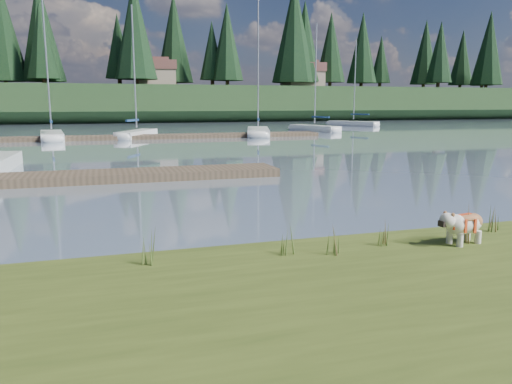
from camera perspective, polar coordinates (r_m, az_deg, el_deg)
name	(u,v)px	position (r m, az deg, el deg)	size (l,w,h in m)	color
ground	(134,139)	(39.65, -13.82, 5.90)	(200.00, 200.00, 0.00)	#8093A7
ridge	(115,104)	(82.52, -15.79, 9.61)	(200.00, 20.00, 5.00)	#1B3218
bulldog	(464,223)	(9.26, 22.64, -3.29)	(0.99, 0.50, 0.58)	silver
dock_near	(54,178)	(18.74, -22.06, 1.46)	(16.00, 2.00, 0.30)	#4C3D2C
dock_far	(160,137)	(39.81, -10.94, 6.24)	(26.00, 2.20, 0.30)	#4C3D2C
sailboat_bg_1	(52,135)	(41.88, -22.32, 6.09)	(2.29, 7.86, 11.58)	silver
sailboat_bg_2	(140,133)	(41.89, -13.16, 6.59)	(4.09, 6.69, 10.30)	silver
sailboat_bg_3	(258,131)	(44.28, 0.23, 7.02)	(4.25, 9.06, 13.02)	silver
sailboat_bg_4	(310,128)	(50.12, 6.24, 7.33)	(3.45, 6.96, 10.28)	silver
sailboat_bg_5	(349,123)	(62.28, 10.59, 7.75)	(4.80, 6.75, 10.17)	silver
weed_0	(286,242)	(8.01, 3.48, -5.67)	(0.17, 0.14, 0.50)	#475B23
weed_1	(333,241)	(8.10, 8.83, -5.59)	(0.17, 0.14, 0.50)	#475B23
weed_2	(465,226)	(9.26, 22.75, -3.58)	(0.17, 0.14, 0.76)	#475B23
weed_3	(148,248)	(7.68, -12.21, -6.32)	(0.17, 0.14, 0.58)	#475B23
weed_4	(382,235)	(8.74, 14.18, -4.77)	(0.17, 0.14, 0.44)	#475B23
weed_5	(496,219)	(10.41, 25.77, -2.84)	(0.17, 0.14, 0.55)	#475B23
mud_lip	(251,260)	(8.66, -0.54, -7.82)	(60.00, 0.50, 0.14)	#33281C
conifer_3	(41,40)	(82.34, -23.33, 15.62)	(4.84, 4.84, 12.25)	#382619
conifer_4	(135,29)	(76.38, -13.67, 17.66)	(6.16, 6.16, 15.10)	#382619
conifer_5	(212,51)	(81.76, -5.05, 15.79)	(3.96, 3.96, 10.35)	#382619
conifer_6	(294,31)	(83.98, 4.37, 17.82)	(7.04, 7.04, 17.00)	#382619
conifer_7	(362,48)	(92.39, 12.06, 15.80)	(5.28, 5.28, 13.20)	#382619
conifer_8	(440,52)	(96.01, 20.28, 14.78)	(4.62, 4.62, 11.77)	#382619
conifer_9	(489,48)	(106.64, 25.07, 14.68)	(5.94, 5.94, 14.62)	#382619
house_1	(154,73)	(81.05, -11.56, 13.18)	(6.30, 5.30, 4.65)	gray
house_2	(303,75)	(85.02, 5.34, 13.19)	(6.30, 5.30, 4.65)	gray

